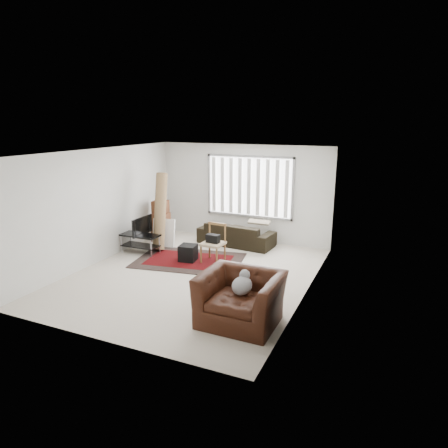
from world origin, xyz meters
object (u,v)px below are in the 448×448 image
object	(u,v)px
side_chair	(213,242)
armchair	(241,295)
tv_stand	(140,240)
sofa	(236,230)
moving_boxes	(161,222)

from	to	relation	value
side_chair	armchair	distance (m)	3.01
tv_stand	side_chair	bearing A→B (deg)	4.23
sofa	armchair	xyz separation A→B (m)	(1.72, -4.02, 0.09)
tv_stand	sofa	world-z (taller)	sofa
moving_boxes	sofa	distance (m)	2.14
tv_stand	moving_boxes	size ratio (longest dim) A/B	0.87
tv_stand	sofa	bearing A→B (deg)	40.31
moving_boxes	sofa	world-z (taller)	moving_boxes
sofa	moving_boxes	bearing A→B (deg)	19.38
tv_stand	side_chair	world-z (taller)	side_chair
side_chair	tv_stand	bearing A→B (deg)	-172.74
tv_stand	armchair	distance (m)	4.38
moving_boxes	sofa	size ratio (longest dim) A/B	0.55
side_chair	armchair	xyz separation A→B (m)	(1.69, -2.49, -0.02)
tv_stand	side_chair	xyz separation A→B (m)	(2.01, 0.15, 0.15)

